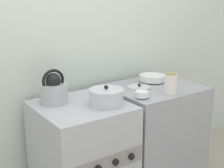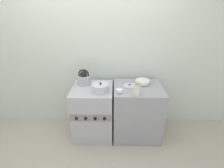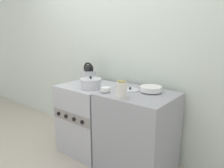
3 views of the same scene
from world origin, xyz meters
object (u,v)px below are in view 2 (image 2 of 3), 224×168
at_px(kettle, 84,79).
at_px(storage_jar, 137,89).
at_px(enamel_bowl, 143,82).
at_px(loose_pot_lid, 130,86).
at_px(cooking_pot, 101,88).
at_px(small_ceramic_bowl, 119,91).
at_px(stove, 93,112).

height_order(kettle, storage_jar, kettle).
xyz_separation_m(kettle, enamel_bowl, (0.88, -0.02, -0.04)).
distance_m(kettle, storage_jar, 0.83).
bearing_deg(storage_jar, enamel_bowl, 69.81).
bearing_deg(loose_pot_lid, cooking_pot, -159.93).
xyz_separation_m(enamel_bowl, storage_jar, (-0.12, -0.33, 0.04)).
bearing_deg(kettle, storage_jar, -24.63).
relative_size(cooking_pot, storage_jar, 1.46).
bearing_deg(loose_pot_lid, small_ceramic_bowl, -126.08).
xyz_separation_m(stove, kettle, (-0.13, 0.13, 0.50)).
xyz_separation_m(small_ceramic_bowl, storage_jar, (0.23, -0.04, 0.05)).
xyz_separation_m(stove, loose_pot_lid, (0.55, 0.04, 0.43)).
height_order(kettle, cooking_pot, kettle).
distance_m(stove, loose_pot_lid, 0.70).
height_order(stove, cooking_pot, cooking_pot).
relative_size(kettle, storage_jar, 1.47).
distance_m(small_ceramic_bowl, loose_pot_lid, 0.27).
bearing_deg(loose_pot_lid, stove, -175.39).
relative_size(stove, small_ceramic_bowl, 8.89).
xyz_separation_m(enamel_bowl, small_ceramic_bowl, (-0.35, -0.29, -0.01)).
xyz_separation_m(kettle, small_ceramic_bowl, (0.52, -0.30, -0.04)).
height_order(enamel_bowl, storage_jar, storage_jar).
distance_m(small_ceramic_bowl, storage_jar, 0.24).
distance_m(kettle, small_ceramic_bowl, 0.61).
height_order(enamel_bowl, loose_pot_lid, enamel_bowl).
distance_m(stove, small_ceramic_bowl, 0.62).
relative_size(kettle, cooking_pot, 1.01).
distance_m(kettle, enamel_bowl, 0.88).
bearing_deg(enamel_bowl, small_ceramic_bowl, -141.05).
bearing_deg(kettle, small_ceramic_bowl, -30.00).
bearing_deg(enamel_bowl, storage_jar, -110.19).
height_order(cooking_pot, storage_jar, storage_jar).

